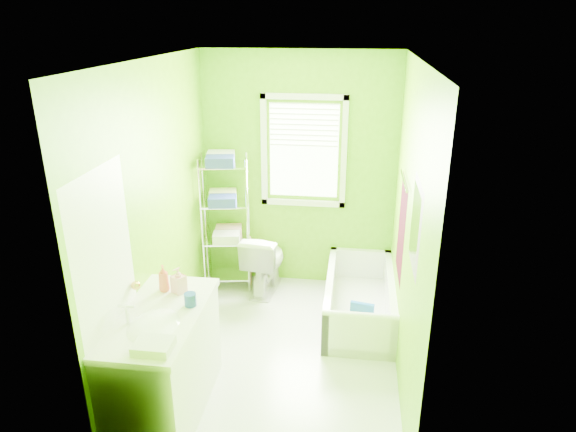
# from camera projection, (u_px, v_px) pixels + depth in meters

# --- Properties ---
(ground) EXTENTS (2.90, 2.90, 0.00)m
(ground) POSITION_uv_depth(u_px,v_px,m) (280.00, 353.00, 4.73)
(ground) COLOR silver
(ground) RESTS_ON ground
(room_envelope) EXTENTS (2.14, 2.94, 2.62)m
(room_envelope) POSITION_uv_depth(u_px,v_px,m) (279.00, 194.00, 4.17)
(room_envelope) COLOR #61A908
(room_envelope) RESTS_ON ground
(window) EXTENTS (0.92, 0.05, 1.22)m
(window) POSITION_uv_depth(u_px,v_px,m) (304.00, 146.00, 5.46)
(window) COLOR white
(window) RESTS_ON ground
(door) EXTENTS (0.09, 0.80, 2.00)m
(door) POSITION_uv_depth(u_px,v_px,m) (112.00, 308.00, 3.58)
(door) COLOR white
(door) RESTS_ON ground
(right_wall_decor) EXTENTS (0.04, 1.48, 1.17)m
(right_wall_decor) POSITION_uv_depth(u_px,v_px,m) (407.00, 227.00, 4.11)
(right_wall_decor) COLOR #3D0713
(right_wall_decor) RESTS_ON ground
(bathtub) EXTENTS (0.68, 1.45, 0.47)m
(bathtub) POSITION_uv_depth(u_px,v_px,m) (359.00, 305.00, 5.23)
(bathtub) COLOR white
(bathtub) RESTS_ON ground
(toilet) EXTENTS (0.47, 0.74, 0.71)m
(toilet) POSITION_uv_depth(u_px,v_px,m) (265.00, 261.00, 5.70)
(toilet) COLOR white
(toilet) RESTS_ON ground
(vanity) EXTENTS (0.60, 1.16, 1.09)m
(vanity) POSITION_uv_depth(u_px,v_px,m) (164.00, 361.00, 3.89)
(vanity) COLOR white
(vanity) RESTS_ON ground
(wire_shelf_unit) EXTENTS (0.56, 0.46, 1.56)m
(wire_shelf_unit) POSITION_uv_depth(u_px,v_px,m) (226.00, 209.00, 5.58)
(wire_shelf_unit) COLOR silver
(wire_shelf_unit) RESTS_ON ground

